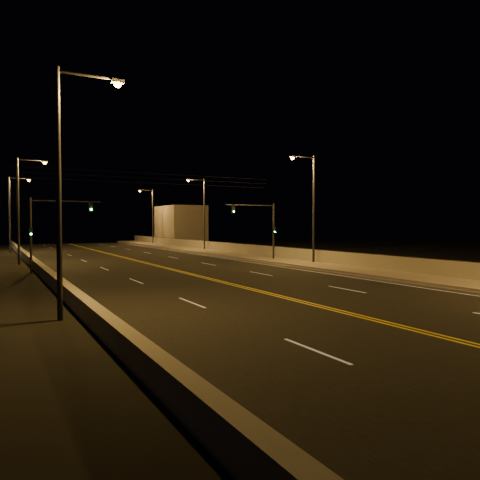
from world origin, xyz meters
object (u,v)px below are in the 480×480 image
streetlight_2 (202,210)px  streetlight_4 (66,175)px  streetlight_5 (22,203)px  streetlight_6 (12,209)px  traffic_signal_right (264,224)px  traffic_signal_left (47,225)px  streetlight_1 (311,202)px  streetlight_3 (151,213)px

streetlight_2 → streetlight_4: bearing=-120.5°
streetlight_5 → streetlight_6: bearing=90.0°
streetlight_4 → traffic_signal_right: bearing=43.2°
traffic_signal_left → streetlight_6: bearing=92.6°
traffic_signal_right → traffic_signal_left: size_ratio=1.00×
streetlight_5 → traffic_signal_left: size_ratio=1.70×
streetlight_1 → traffic_signal_right: (-1.60, 5.06, -1.85)m
streetlight_1 → traffic_signal_right: streetlight_1 is taller
streetlight_1 → streetlight_3: (0.00, 44.02, 0.00)m
streetlight_3 → streetlight_5: (-21.45, -31.11, 0.00)m
traffic_signal_left → streetlight_4: bearing=-93.7°
streetlight_4 → traffic_signal_right: (19.85, 18.65, -1.85)m
streetlight_1 → streetlight_4: same height
traffic_signal_right → streetlight_3: bearing=87.6°
streetlight_2 → traffic_signal_right: 17.88m
streetlight_2 → traffic_signal_left: size_ratio=1.70×
streetlight_5 → streetlight_4: bearing=-90.0°
streetlight_6 → traffic_signal_left: size_ratio=1.70×
streetlight_4 → streetlight_2: bearing=59.5°
streetlight_2 → streetlight_1: bearing=-90.0°
streetlight_1 → streetlight_3: bearing=90.0°
streetlight_3 → streetlight_4: same height
streetlight_4 → streetlight_3: bearing=69.6°
streetlight_4 → streetlight_5: (0.00, 26.49, 0.00)m
streetlight_5 → traffic_signal_right: size_ratio=1.70×
streetlight_5 → streetlight_2: bearing=24.7°
streetlight_2 → streetlight_5: size_ratio=1.00×
streetlight_1 → traffic_signal_right: size_ratio=1.70×
streetlight_3 → streetlight_1: bearing=-90.0°
streetlight_6 → traffic_signal_left: 26.62m
streetlight_4 → streetlight_1: bearing=32.4°
streetlight_6 → streetlight_3: bearing=30.1°
streetlight_1 → streetlight_6: (-21.45, 31.59, 0.00)m
streetlight_1 → streetlight_2: same height
streetlight_3 → streetlight_5: bearing=-124.6°
streetlight_4 → streetlight_6: bearing=90.0°
streetlight_2 → traffic_signal_left: streetlight_2 is taller
streetlight_6 → traffic_signal_right: size_ratio=1.70×
traffic_signal_right → traffic_signal_left: (-18.65, 0.00, 0.00)m
streetlight_2 → streetlight_3: 21.24m
streetlight_6 → streetlight_5: bearing=-90.0°
streetlight_3 → streetlight_4: (-21.45, -57.60, 0.00)m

